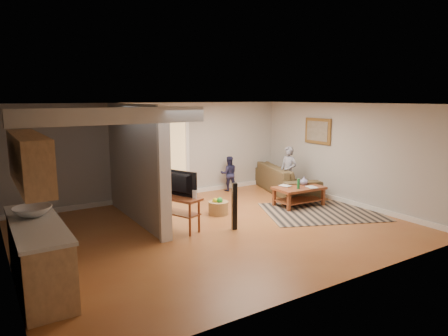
{
  "coord_description": "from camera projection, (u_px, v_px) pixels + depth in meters",
  "views": [
    {
      "loc": [
        -4.05,
        -6.63,
        2.62
      ],
      "look_at": [
        0.55,
        0.66,
        1.1
      ],
      "focal_mm": 32.0,
      "sensor_mm": 36.0,
      "label": 1
    }
  ],
  "objects": [
    {
      "name": "sofa",
      "position": [
        285.0,
        191.0,
        11.32
      ],
      "size": [
        1.7,
        2.72,
        0.74
      ],
      "primitive_type": "imported",
      "rotation": [
        0.0,
        0.0,
        1.27
      ],
      "color": "#483D24",
      "rests_on": "ground"
    },
    {
      "name": "speaker_right",
      "position": [
        162.0,
        181.0,
        10.24
      ],
      "size": [
        0.12,
        0.12,
        1.02
      ],
      "primitive_type": "cube",
      "rotation": [
        0.0,
        0.0,
        0.25
      ],
      "color": "black",
      "rests_on": "ground"
    },
    {
      "name": "speaker_left",
      "position": [
        234.0,
        206.0,
        7.99
      ],
      "size": [
        0.12,
        0.12,
        0.95
      ],
      "primitive_type": "cube",
      "rotation": [
        0.0,
        0.0,
        -0.29
      ],
      "color": "black",
      "rests_on": "ground"
    },
    {
      "name": "area_rug",
      "position": [
        322.0,
        212.0,
        9.27
      ],
      "size": [
        3.14,
        2.77,
        0.01
      ],
      "primitive_type": "cube",
      "rotation": [
        0.0,
        0.0,
        -0.4
      ],
      "color": "black",
      "rests_on": "ground"
    },
    {
      "name": "coffee_table",
      "position": [
        299.0,
        191.0,
        9.77
      ],
      "size": [
        1.24,
        0.76,
        0.72
      ],
      "rotation": [
        0.0,
        0.0,
        -0.05
      ],
      "color": "brown",
      "rests_on": "ground"
    },
    {
      "name": "ground",
      "position": [
        218.0,
        229.0,
        8.1
      ],
      "size": [
        7.5,
        7.5,
        0.0
      ],
      "primitive_type": "plane",
      "color": "#9C5027",
      "rests_on": "ground"
    },
    {
      "name": "tv_console",
      "position": [
        176.0,
        199.0,
        7.94
      ],
      "size": [
        0.8,
        1.17,
        0.95
      ],
      "rotation": [
        0.0,
        0.0,
        0.39
      ],
      "color": "brown",
      "rests_on": "ground"
    },
    {
      "name": "toddler",
      "position": [
        229.0,
        191.0,
        11.4
      ],
      "size": [
        0.59,
        0.54,
        0.99
      ],
      "primitive_type": "imported",
      "rotation": [
        0.0,
        0.0,
        2.72
      ],
      "color": "#212245",
      "rests_on": "ground"
    },
    {
      "name": "child",
      "position": [
        288.0,
        196.0,
        10.78
      ],
      "size": [
        0.43,
        0.56,
        1.35
      ],
      "primitive_type": "imported",
      "rotation": [
        0.0,
        0.0,
        -1.32
      ],
      "color": "slate",
      "rests_on": "ground"
    },
    {
      "name": "room_shell",
      "position": [
        159.0,
        159.0,
        7.65
      ],
      "size": [
        7.54,
        6.02,
        2.52
      ],
      "color": "#B4B1AD",
      "rests_on": "ground"
    },
    {
      "name": "toy_basket",
      "position": [
        218.0,
        207.0,
        9.08
      ],
      "size": [
        0.45,
        0.45,
        0.4
      ],
      "color": "olive",
      "rests_on": "ground"
    }
  ]
}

